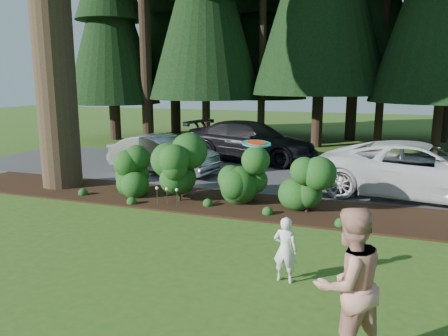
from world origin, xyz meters
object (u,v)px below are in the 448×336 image
Objects in this scene: car_silver_wagon at (163,154)px; child at (285,249)px; car_white_suv at (420,170)px; car_dark_suv at (251,141)px; frisbee at (256,143)px; adult at (348,284)px.

car_silver_wagon is 9.44m from child.
car_white_suv is 7.18m from child.
car_white_suv is at bearing -105.50° from child.
car_dark_suv is (2.37, 3.51, 0.13)m from car_silver_wagon.
car_silver_wagon is at bearing 93.15° from car_white_suv.
child is at bearing 165.44° from car_white_suv.
frisbee is (3.19, -10.82, 1.54)m from car_dark_suv.
adult reaches higher than car_dark_suv.
frisbee is (-3.11, -6.78, 1.56)m from car_white_suv.
child is at bearing 9.53° from frisbee.
car_dark_suv is 11.38m from frisbee.
adult is at bearing -131.75° from car_silver_wagon.
car_dark_suv reaches higher than car_silver_wagon.
adult is 2.79m from frisbee.
child is (-2.59, -6.69, -0.26)m from car_white_suv.
car_dark_suv is at bearing -65.22° from child.
frisbee is at bearing -87.57° from adult.
car_dark_suv is at bearing -24.38° from car_silver_wagon.
car_dark_suv is 11.36m from child.
frisbee reaches higher than car_dark_suv.
car_silver_wagon is at bearing 157.43° from car_dark_suv.
car_dark_suv is at bearing 63.98° from car_white_suv.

